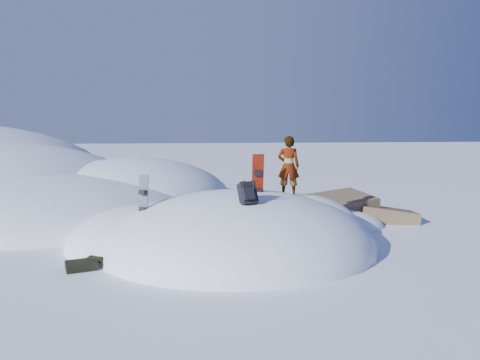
{
  "coord_description": "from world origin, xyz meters",
  "views": [
    {
      "loc": [
        -1.18,
        -11.5,
        3.22
      ],
      "look_at": [
        0.08,
        0.3,
        1.74
      ],
      "focal_mm": 35.0,
      "sensor_mm": 36.0,
      "label": 1
    }
  ],
  "objects": [
    {
      "name": "snowboard_dark",
      "position": [
        -2.34,
        -0.13,
        1.27
      ],
      "size": [
        0.31,
        0.28,
        1.4
      ],
      "rotation": [
        0.0,
        0.0,
        -0.52
      ],
      "color": "black",
      "rests_on": "snow_mound"
    },
    {
      "name": "rock_outcrop",
      "position": [
        3.72,
        3.01,
        0.01
      ],
      "size": [
        4.68,
        4.41,
        1.68
      ],
      "color": "brown",
      "rests_on": "ground"
    },
    {
      "name": "ground",
      "position": [
        0.0,
        0.0,
        0.0
      ],
      "size": [
        120.0,
        120.0,
        0.0
      ],
      "primitive_type": "plane",
      "color": "white",
      "rests_on": "ground"
    },
    {
      "name": "backpack",
      "position": [
        0.1,
        -1.12,
        1.61
      ],
      "size": [
        0.48,
        0.57,
        0.61
      ],
      "rotation": [
        0.0,
        0.0,
        0.32
      ],
      "color": "black",
      "rests_on": "snow_mound"
    },
    {
      "name": "snow_mound",
      "position": [
        -0.17,
        0.24,
        0.0
      ],
      "size": [
        8.0,
        6.0,
        3.0
      ],
      "color": "white",
      "rests_on": "ground"
    },
    {
      "name": "person",
      "position": [
        1.4,
        0.59,
        2.06
      ],
      "size": [
        0.66,
        0.52,
        1.59
      ],
      "primitive_type": "imported",
      "rotation": [
        0.0,
        0.0,
        2.88
      ],
      "color": "slate",
      "rests_on": "snow_mound"
    },
    {
      "name": "gear_pile",
      "position": [
        -3.53,
        -1.23,
        0.11
      ],
      "size": [
        0.89,
        0.7,
        0.23
      ],
      "rotation": [
        0.0,
        0.0,
        0.34
      ],
      "color": "black",
      "rests_on": "ground"
    },
    {
      "name": "snowboard_red",
      "position": [
        0.49,
        0.01,
        1.66
      ],
      "size": [
        0.31,
        0.24,
        1.57
      ],
      "rotation": [
        0.0,
        0.0,
        0.06
      ],
      "color": "red",
      "rests_on": "snow_mound"
    }
  ]
}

